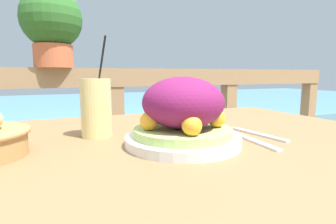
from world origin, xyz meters
The scene contains 8 objects.
patio_table centered at (0.00, 0.00, 0.67)m, with size 1.18×0.84×0.77m.
railing_fence centered at (0.00, 0.73, 0.66)m, with size 2.80×0.08×0.95m.
sea_backdrop centered at (0.00, 3.23, 0.26)m, with size 12.00×4.00×0.52m.
salad_plate centered at (-0.02, -0.07, 0.83)m, with size 0.26×0.26×0.15m.
drink_glass centered at (-0.18, 0.09, 0.84)m, with size 0.08×0.08×0.25m.
potted_plant centered at (-0.27, 0.73, 1.15)m, with size 0.26×0.26×0.35m.
fork centered at (0.15, -0.11, 0.77)m, with size 0.03×0.18×0.00m.
knife centered at (0.20, -0.06, 0.77)m, with size 0.04×0.18×0.00m.
Camera 1 is at (-0.27, -0.58, 0.92)m, focal length 28.00 mm.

